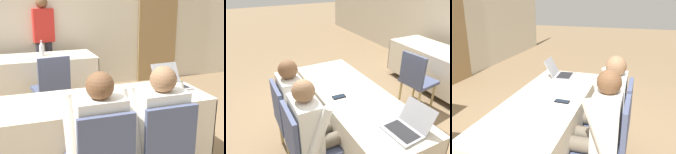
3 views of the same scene
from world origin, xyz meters
The scene contains 15 objects.
wall_back centered at (0.00, 2.76, 1.35)m, with size 12.00×0.06×2.70m.
curtain_panel centered at (1.91, 2.70, 1.33)m, with size 0.78×0.04×2.65m.
conference_table_near centered at (0.00, 0.00, 0.55)m, with size 1.94×0.72×0.73m.
conference_table_far centered at (-0.51, 2.07, 0.55)m, with size 1.94×0.72×0.73m.
laptop centered at (0.74, 0.08, 0.78)m, with size 0.33×0.37×0.22m.
cell_phone centered at (-0.01, -0.18, 0.74)m, with size 0.08×0.15×0.01m.
paper_beside_laptop centered at (0.68, -0.02, 0.73)m, with size 0.31×0.36×0.00m.
paper_centre_table centered at (-0.73, -0.07, 0.73)m, with size 0.32×0.36×0.00m.
paper_left_edge centered at (-0.03, 0.09, 0.73)m, with size 0.32×0.36×0.00m.
water_bottle centered at (-0.32, 2.14, 0.84)m, with size 0.07×0.07×0.23m.
chair_near_right centered at (0.24, -0.67, 0.50)m, with size 0.44×0.44×0.90m.
chair_far_spare centered at (-0.30, 1.29, 0.50)m, with size 0.49×0.49×0.90m.
person_checkered_shirt centered at (-0.24, -0.56, 0.66)m, with size 0.50×0.52×1.16m.
person_white_shirt centered at (0.24, -0.56, 0.66)m, with size 0.50×0.52×1.16m.
person_red_shirt centered at (-0.21, 2.73, 0.91)m, with size 0.36×0.24×1.59m.
Camera 1 is at (-0.83, -2.59, 1.69)m, focal length 50.00 mm.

